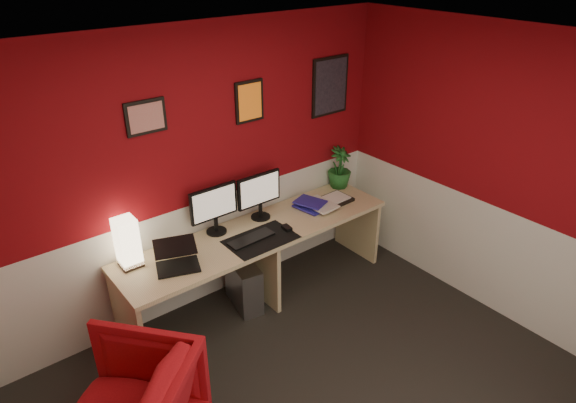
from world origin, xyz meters
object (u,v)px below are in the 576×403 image
object	(u,v)px
desk	(260,265)
monitor_right	(260,189)
potted_plant	(340,168)
pc_tower	(244,284)
laptop	(177,256)
zen_tray	(333,200)
shoji_lamp	(128,244)
monitor_left	(214,203)

from	to	relation	value
desk	monitor_right	size ratio (longest dim) A/B	4.48
potted_plant	pc_tower	xyz separation A→B (m)	(-1.37, -0.21, -0.72)
laptop	zen_tray	world-z (taller)	laptop
zen_tray	pc_tower	size ratio (longest dim) A/B	0.78
potted_plant	laptop	bearing A→B (deg)	-171.94
potted_plant	shoji_lamp	bearing A→B (deg)	-179.47
potted_plant	monitor_right	bearing A→B (deg)	-178.35
laptop	potted_plant	distance (m)	2.04
desk	laptop	world-z (taller)	laptop
shoji_lamp	monitor_right	size ratio (longest dim) A/B	0.69
laptop	pc_tower	world-z (taller)	laptop
shoji_lamp	monitor_left	size ratio (longest dim) A/B	0.69
desk	monitor_right	xyz separation A→B (m)	(0.16, 0.19, 0.66)
monitor_right	potted_plant	world-z (taller)	monitor_right
desk	laptop	size ratio (longest dim) A/B	7.88
pc_tower	monitor_right	bearing A→B (deg)	39.09
shoji_lamp	monitor_right	xyz separation A→B (m)	(1.26, -0.01, 0.09)
laptop	monitor_left	size ratio (longest dim) A/B	0.57
desk	shoji_lamp	distance (m)	1.25
zen_tray	potted_plant	size ratio (longest dim) A/B	0.82
desk	pc_tower	size ratio (longest dim) A/B	5.78
pc_tower	zen_tray	bearing A→B (deg)	10.41
desk	laptop	bearing A→B (deg)	-175.35
monitor_right	potted_plant	size ratio (longest dim) A/B	1.35
shoji_lamp	potted_plant	world-z (taller)	potted_plant
zen_tray	potted_plant	world-z (taller)	potted_plant
monitor_left	pc_tower	bearing A→B (deg)	-59.75
zen_tray	pc_tower	world-z (taller)	zen_tray
desk	monitor_left	size ratio (longest dim) A/B	4.48
monitor_right	potted_plant	distance (m)	1.03
potted_plant	desk	bearing A→B (deg)	-169.60
laptop	monitor_left	distance (m)	0.62
shoji_lamp	laptop	bearing A→B (deg)	-43.74
laptop	potted_plant	world-z (taller)	potted_plant
desk	potted_plant	size ratio (longest dim) A/B	6.06
monitor_right	pc_tower	distance (m)	0.88
zen_tray	pc_tower	distance (m)	1.20
monitor_right	potted_plant	bearing A→B (deg)	1.65
shoji_lamp	zen_tray	bearing A→B (deg)	-5.66
desk	shoji_lamp	size ratio (longest dim) A/B	6.50
pc_tower	desk	bearing A→B (deg)	8.63
monitor_right	laptop	bearing A→B (deg)	-165.44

